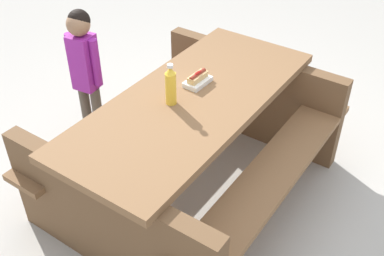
% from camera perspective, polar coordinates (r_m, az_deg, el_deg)
% --- Properties ---
extents(ground_plane, '(30.00, 30.00, 0.00)m').
position_cam_1_polar(ground_plane, '(3.24, -0.00, -7.41)').
color(ground_plane, '#B7B2A8').
rests_on(ground_plane, ground).
extents(picnic_table, '(2.13, 1.87, 0.75)m').
position_cam_1_polar(picnic_table, '(2.95, -0.00, -1.24)').
color(picnic_table, brown).
rests_on(picnic_table, ground).
extents(soda_bottle, '(0.06, 0.06, 0.26)m').
position_cam_1_polar(soda_bottle, '(2.66, -2.61, 5.18)').
color(soda_bottle, yellow).
rests_on(soda_bottle, picnic_table).
extents(hotdog_tray, '(0.21, 0.16, 0.08)m').
position_cam_1_polar(hotdog_tray, '(2.88, 0.69, 5.94)').
color(hotdog_tray, white).
rests_on(hotdog_tray, picnic_table).
extents(child_in_coat, '(0.17, 0.26, 1.06)m').
position_cam_1_polar(child_in_coat, '(3.36, -12.98, 7.80)').
color(child_in_coat, brown).
rests_on(child_in_coat, ground).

